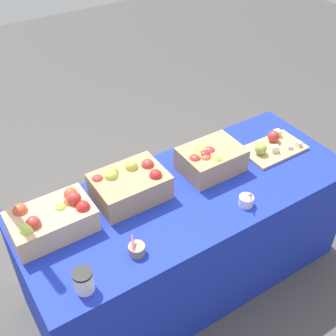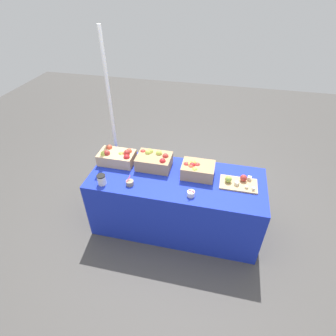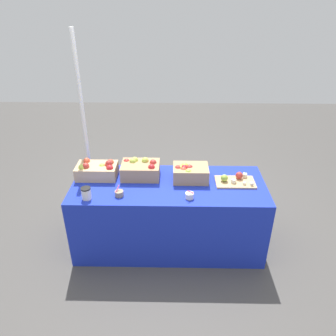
% 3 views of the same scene
% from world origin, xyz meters
% --- Properties ---
extents(ground_plane, '(10.00, 10.00, 0.00)m').
position_xyz_m(ground_plane, '(0.00, 0.00, 0.00)').
color(ground_plane, '#474442').
extents(table, '(1.90, 0.76, 0.74)m').
position_xyz_m(table, '(0.00, 0.00, 0.37)').
color(table, '#192DB7').
rests_on(table, ground_plane).
extents(apple_crate_left, '(0.40, 0.25, 0.19)m').
position_xyz_m(apple_crate_left, '(-0.72, 0.13, 0.82)').
color(apple_crate_left, tan).
rests_on(apple_crate_left, table).
extents(apple_crate_middle, '(0.38, 0.28, 0.19)m').
position_xyz_m(apple_crate_middle, '(-0.29, 0.14, 0.82)').
color(apple_crate_middle, tan).
rests_on(apple_crate_middle, table).
extents(apple_crate_right, '(0.35, 0.26, 0.18)m').
position_xyz_m(apple_crate_right, '(0.20, 0.09, 0.82)').
color(apple_crate_right, tan).
rests_on(apple_crate_right, table).
extents(cutting_board_front, '(0.38, 0.23, 0.09)m').
position_xyz_m(cutting_board_front, '(0.65, 0.04, 0.76)').
color(cutting_board_front, tan).
rests_on(cutting_board_front, table).
extents(sample_bowl_near, '(0.08, 0.08, 0.10)m').
position_xyz_m(sample_bowl_near, '(0.19, -0.25, 0.77)').
color(sample_bowl_near, silver).
rests_on(sample_bowl_near, table).
extents(sample_bowl_mid, '(0.08, 0.08, 0.10)m').
position_xyz_m(sample_bowl_mid, '(-0.45, -0.22, 0.77)').
color(sample_bowl_mid, gray).
rests_on(sample_bowl_mid, table).
extents(coffee_cup, '(0.09, 0.09, 0.11)m').
position_xyz_m(coffee_cup, '(-0.74, -0.27, 0.80)').
color(coffee_cup, silver).
rests_on(coffee_cup, table).
extents(tent_pole, '(0.04, 0.04, 2.11)m').
position_xyz_m(tent_pole, '(-0.92, 0.54, 1.06)').
color(tent_pole, white).
rests_on(tent_pole, ground_plane).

